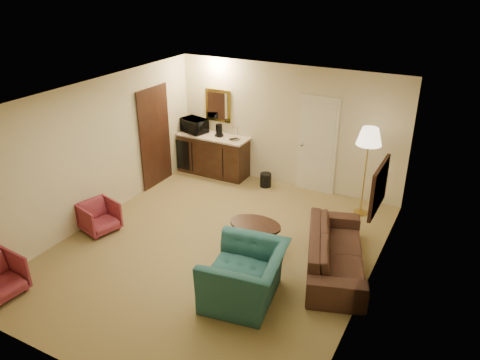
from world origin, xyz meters
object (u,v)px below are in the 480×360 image
Objects in this scene: wetbar_cabinet at (213,155)px; floor_lamp at (365,172)px; coffee_table at (255,237)px; waste_bin at (266,180)px; microwave at (194,124)px; rose_chair_near at (99,216)px; coffee_maker at (219,130)px; sofa at (336,246)px; teal_armchair at (245,268)px.

floor_lamp is at bearing -5.23° from wetbar_cabinet.
coffee_table reaches higher than waste_bin.
wetbar_cabinet is at bearing 177.03° from waste_bin.
floor_lamp reaches higher than waste_bin.
wetbar_cabinet is 2.84× the size of microwave.
microwave reaches higher than rose_chair_near.
coffee_maker is at bearing 8.28° from wetbar_cabinet.
rose_chair_near is (-4.10, -0.85, -0.12)m from sofa.
waste_bin is (-2.14, 0.25, -0.72)m from floor_lamp.
wetbar_cabinet is 5.44× the size of waste_bin.
microwave is at bearing -147.79° from teal_armchair.
coffee_maker is (-1.20, 0.09, 0.91)m from waste_bin.
floor_lamp is at bearing 9.67° from microwave.
teal_armchair reaches higher than sofa.
wetbar_cabinet reaches higher than sofa.
teal_armchair is at bearing -35.27° from coffee_maker.
microwave is at bearing 177.34° from waste_bin.
microwave is at bearing 138.51° from coffee_table.
wetbar_cabinet is 1.36× the size of teal_armchair.
teal_armchair is 4.86m from microwave.
teal_armchair is (2.68, -3.62, 0.07)m from wetbar_cabinet.
coffee_table is (2.75, 0.74, -0.05)m from rose_chair_near.
waste_bin is 0.52× the size of microwave.
teal_armchair is at bearing -34.38° from microwave.
rose_chair_near is at bearing -75.53° from microwave.
wetbar_cabinet is at bearing 6.47° from rose_chair_near.
floor_lamp is (1.24, 2.10, 0.62)m from coffee_table.
coffee_table is at bearing -69.01° from waste_bin.
wetbar_cabinet reaches higher than rose_chair_near.
floor_lamp is at bearing -15.22° from sofa.
coffee_maker is (-2.53, 3.64, 0.53)m from teal_armchair.
floor_lamp reaches higher than microwave.
rose_chair_near is 3.28m from microwave.
rose_chair_near is 1.06× the size of microwave.
teal_armchair is 3.42m from floor_lamp.
microwave is 0.65m from coffee_maker.
coffee_maker is at bearing 174.17° from floor_lamp.
rose_chair_near is 2.20× the size of coffee_maker.
coffee_table is at bearing -120.67° from floor_lamp.
rose_chair_near is 2.04× the size of waste_bin.
rose_chair_near is at bearing -120.93° from waste_bin.
teal_armchair is at bearing 126.60° from sofa.
wetbar_cabinet is 0.76× the size of sofa.
wetbar_cabinet is 2.67× the size of rose_chair_near.
coffee_table is at bearing -29.27° from coffee_maker.
sofa is at bearing -44.83° from waste_bin.
microwave is (-4.10, 2.32, 0.69)m from sofa.
floor_lamp is (3.99, 2.84, 0.57)m from rose_chair_near.
coffee_table is at bearing -47.04° from wetbar_cabinet.
rose_chair_near is (-0.50, -3.16, -0.15)m from wetbar_cabinet.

